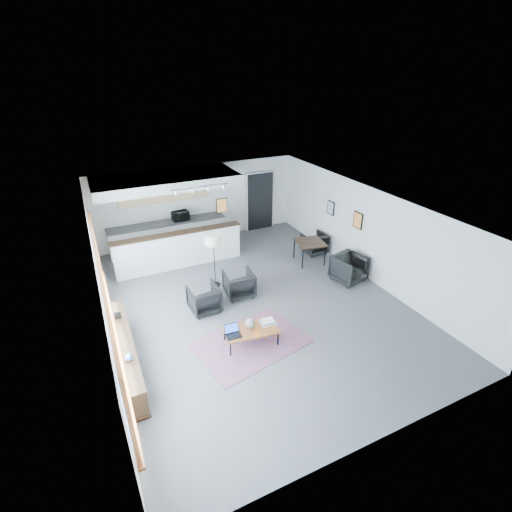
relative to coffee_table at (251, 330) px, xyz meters
name	(u,v)px	position (x,y,z in m)	size (l,w,h in m)	color
room	(254,258)	(0.74, 1.42, 0.95)	(7.02, 9.02, 2.62)	#4C4C4E
window	(107,306)	(-2.73, 0.52, 1.11)	(0.10, 5.95, 1.66)	#8CBFFF
console	(127,355)	(-2.56, 0.37, -0.02)	(0.35, 3.00, 0.80)	black
kitchenette	(169,214)	(-0.46, 5.13, 1.03)	(4.20, 1.96, 2.60)	white
doorway	(260,201)	(3.04, 5.84, 0.73)	(1.10, 0.12, 2.15)	black
track_light	(200,188)	(0.15, 3.62, 2.18)	(1.60, 0.07, 0.15)	silver
wall_art_lower	(358,220)	(4.20, 1.82, 1.20)	(0.03, 0.38, 0.48)	black
wall_art_upper	(331,208)	(4.20, 3.12, 1.15)	(0.03, 0.34, 0.44)	black
kilim_rug	(251,342)	(0.00, 0.00, -0.34)	(2.65, 2.06, 0.01)	#63384E
coffee_table	(251,330)	(0.00, 0.00, 0.00)	(1.22, 0.75, 0.38)	brown
laptop	(232,332)	(-0.43, 0.00, 0.10)	(0.34, 0.28, 0.23)	black
ceramic_pot	(250,323)	(0.00, 0.05, 0.14)	(0.22, 0.22, 0.22)	gray
book_stack	(268,322)	(0.43, 0.02, 0.07)	(0.33, 0.28, 0.10)	silver
coaster	(257,334)	(0.04, -0.22, 0.03)	(0.12, 0.12, 0.01)	#E5590C
armchair_left	(204,298)	(-0.53, 1.62, 0.02)	(0.71, 0.67, 0.74)	black
armchair_right	(239,283)	(0.52, 1.89, 0.03)	(0.74, 0.69, 0.76)	black
floor_lamp	(213,241)	(0.12, 2.64, 1.01)	(0.51, 0.51, 1.56)	black
dining_table	(310,244)	(3.23, 2.71, 0.28)	(0.95, 0.95, 0.69)	black
dining_chair_near	(349,269)	(3.63, 1.27, 0.01)	(0.70, 0.65, 0.72)	black
dining_chair_far	(314,244)	(3.74, 3.21, -0.04)	(0.60, 0.56, 0.62)	black
microwave	(180,215)	(-0.01, 5.57, 0.76)	(0.53, 0.29, 0.36)	black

